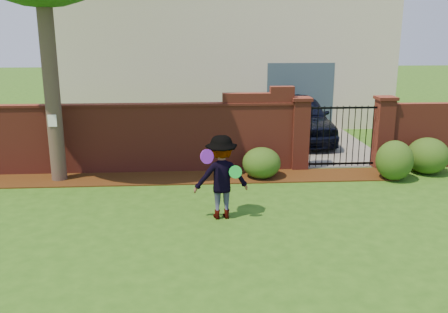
{
  "coord_description": "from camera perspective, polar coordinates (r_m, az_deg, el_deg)",
  "views": [
    {
      "loc": [
        -0.38,
        -8.11,
        3.56
      ],
      "look_at": [
        0.26,
        1.4,
        1.05
      ],
      "focal_mm": 39.03,
      "sensor_mm": 36.0,
      "label": 1
    }
  ],
  "objects": [
    {
      "name": "pillar_left",
      "position": [
        12.69,
        8.89,
        2.73
      ],
      "size": [
        0.5,
        0.5,
        1.88
      ],
      "color": "maroon",
      "rests_on": "ground"
    },
    {
      "name": "frisbee_green",
      "position": [
        9.05,
        1.35,
        -1.82
      ],
      "size": [
        0.25,
        0.09,
        0.25
      ],
      "primitive_type": "cylinder",
      "rotation": [
        1.43,
        0.0,
        -0.15
      ],
      "color": "green",
      "rests_on": "man"
    },
    {
      "name": "shrub_left",
      "position": [
        11.91,
        4.42,
        -0.76
      ],
      "size": [
        0.94,
        0.94,
        0.77
      ],
      "primitive_type": "ellipsoid",
      "color": "#1D4514",
      "rests_on": "ground"
    },
    {
      "name": "mulch_bed",
      "position": [
        12.0,
        -6.42,
        -2.53
      ],
      "size": [
        11.1,
        1.08,
        0.03
      ],
      "primitive_type": "cube",
      "color": "#341B09",
      "rests_on": "ground"
    },
    {
      "name": "ground",
      "position": [
        8.86,
        -1.09,
        -8.96
      ],
      "size": [
        80.0,
        80.0,
        0.01
      ],
      "primitive_type": "cube",
      "color": "#2A5715",
      "rests_on": "ground"
    },
    {
      "name": "frisbee_purple",
      "position": [
        8.8,
        -2.01,
        -0.01
      ],
      "size": [
        0.27,
        0.2,
        0.27
      ],
      "primitive_type": "cylinder",
      "rotation": [
        1.36,
        0.0,
        0.51
      ],
      "color": "purple",
      "rests_on": "man"
    },
    {
      "name": "pillar_right",
      "position": [
        13.35,
        18.15,
        2.76
      ],
      "size": [
        0.5,
        0.5,
        1.88
      ],
      "color": "maroon",
      "rests_on": "ground"
    },
    {
      "name": "shrub_middle",
      "position": [
        12.41,
        19.33,
        -0.44
      ],
      "size": [
        0.88,
        0.88,
        0.97
      ],
      "primitive_type": "ellipsoid",
      "color": "#1D4514",
      "rests_on": "ground"
    },
    {
      "name": "paper_notice",
      "position": [
        11.95,
        -19.48,
        3.98
      ],
      "size": [
        0.2,
        0.01,
        0.28
      ],
      "primitive_type": "cube",
      "color": "white",
      "rests_on": "tree"
    },
    {
      "name": "man",
      "position": [
        9.26,
        -0.32,
        -2.48
      ],
      "size": [
        1.11,
        0.72,
        1.63
      ],
      "primitive_type": "imported",
      "rotation": [
        0.0,
        0.0,
        3.25
      ],
      "color": "gray",
      "rests_on": "ground"
    },
    {
      "name": "car",
      "position": [
        15.92,
        8.91,
        4.41
      ],
      "size": [
        1.82,
        4.43,
        1.5
      ],
      "primitive_type": "imported",
      "rotation": [
        0.0,
        0.0,
        0.01
      ],
      "color": "black",
      "rests_on": "ground"
    },
    {
      "name": "brick_wall",
      "position": [
        12.5,
        -11.27,
        2.3
      ],
      "size": [
        8.7,
        0.31,
        2.16
      ],
      "color": "maroon",
      "rests_on": "ground"
    },
    {
      "name": "driveway",
      "position": [
        16.95,
        9.47,
        2.43
      ],
      "size": [
        3.2,
        8.0,
        0.01
      ],
      "primitive_type": "cube",
      "color": "slate",
      "rests_on": "ground"
    },
    {
      "name": "shrub_right",
      "position": [
        13.28,
        22.76,
        0.08
      ],
      "size": [
        1.03,
        1.03,
        0.92
      ],
      "primitive_type": "ellipsoid",
      "color": "#1D4514",
      "rests_on": "ground"
    },
    {
      "name": "house",
      "position": [
        20.16,
        0.08,
        13.61
      ],
      "size": [
        12.4,
        6.4,
        6.3
      ],
      "color": "beige",
      "rests_on": "ground"
    },
    {
      "name": "iron_gate",
      "position": [
        13.0,
        13.61,
        2.31
      ],
      "size": [
        1.78,
        0.03,
        1.6
      ],
      "color": "black",
      "rests_on": "ground"
    }
  ]
}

